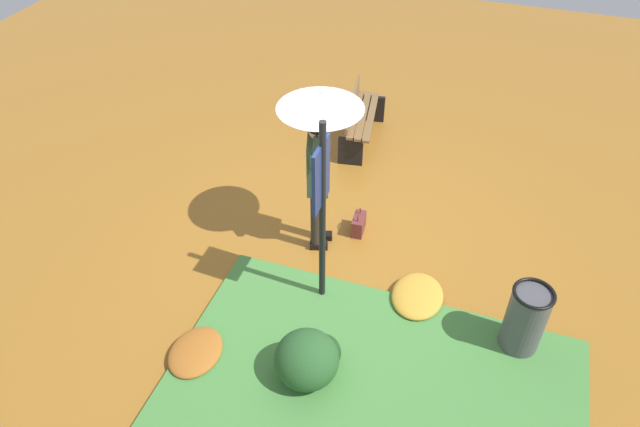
{
  "coord_description": "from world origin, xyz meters",
  "views": [
    {
      "loc": [
        -5.04,
        -1.54,
        5.04
      ],
      "look_at": [
        -0.38,
        0.05,
        0.85
      ],
      "focal_mm": 32.91,
      "sensor_mm": 36.0,
      "label": 1
    }
  ],
  "objects": [
    {
      "name": "ground_plane",
      "position": [
        0.0,
        0.0,
        0.0
      ],
      "size": [
        18.0,
        18.0,
        0.0
      ],
      "primitive_type": "plane",
      "color": "#9E6623"
    },
    {
      "name": "person_with_umbrella",
      "position": [
        0.11,
        0.23,
        1.55
      ],
      "size": [
        0.96,
        0.96,
        2.04
      ],
      "color": "#2D2823",
      "rests_on": "ground_plane"
    },
    {
      "name": "info_sign_post",
      "position": [
        -0.8,
        -0.1,
        1.44
      ],
      "size": [
        0.44,
        0.07,
        2.3
      ],
      "color": "black",
      "rests_on": "ground_plane"
    },
    {
      "name": "handbag",
      "position": [
        0.39,
        -0.2,
        0.13
      ],
      "size": [
        0.31,
        0.16,
        0.37
      ],
      "color": "brown",
      "rests_on": "ground_plane"
    },
    {
      "name": "park_bench",
      "position": [
        2.41,
        0.37,
        0.4
      ],
      "size": [
        1.4,
        0.58,
        0.75
      ],
      "color": "black",
      "rests_on": "ground_plane"
    },
    {
      "name": "trash_bin",
      "position": [
        -0.8,
        -2.26,
        0.42
      ],
      "size": [
        0.42,
        0.42,
        0.83
      ],
      "color": "#4C4C51",
      "rests_on": "ground_plane"
    },
    {
      "name": "shrub_cluster",
      "position": [
        -1.83,
        -0.34,
        0.27
      ],
      "size": [
        0.7,
        0.63,
        0.57
      ],
      "color": "#285628",
      "rests_on": "ground_plane"
    },
    {
      "name": "leaf_pile_near_person",
      "position": [
        -2.01,
        0.85,
        0.07
      ],
      "size": [
        0.66,
        0.53,
        0.14
      ],
      "color": "#A86023",
      "rests_on": "ground_plane"
    },
    {
      "name": "leaf_pile_by_bench",
      "position": [
        -0.52,
        -1.15,
        0.08
      ],
      "size": [
        0.72,
        0.57,
        0.16
      ],
      "color": "gold",
      "rests_on": "ground_plane"
    }
  ]
}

